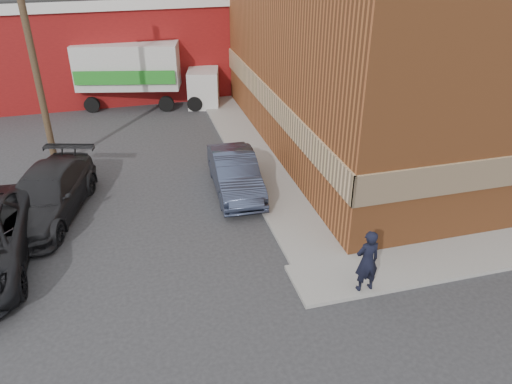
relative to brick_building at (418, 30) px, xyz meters
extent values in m
plane|color=#28282B|center=(-8.50, -9.00, -4.68)|extent=(90.00, 90.00, 0.00)
cube|color=brown|center=(0.00, 0.00, -0.18)|extent=(14.00, 18.00, 9.00)
cube|color=tan|center=(-7.04, 0.00, -2.38)|extent=(0.08, 18.16, 1.00)
cube|color=gray|center=(-7.90, 0.00, -4.62)|extent=(1.80, 18.00, 0.12)
cube|color=maroon|center=(-14.50, 11.00, -2.18)|extent=(16.00, 8.00, 5.00)
cylinder|color=#4C3B26|center=(-16.00, 0.00, -0.18)|extent=(0.26, 0.26, 9.00)
imported|color=black|center=(-7.23, -10.55, -3.63)|extent=(0.70, 0.47, 1.86)
imported|color=#313952|center=(-9.30, -3.95, -3.95)|extent=(1.75, 4.51, 1.46)
imported|color=black|center=(-15.89, -3.99, -3.89)|extent=(3.65, 5.86, 1.58)
cube|color=silver|center=(-12.52, 7.00, -2.42)|extent=(5.68, 3.28, 2.31)
cube|color=#228323|center=(-12.77, 5.96, -2.77)|extent=(5.02, 1.18, 0.71)
cube|color=silver|center=(-9.15, 6.22, -3.71)|extent=(2.00, 2.27, 1.96)
cylinder|color=black|center=(-14.63, 6.58, -4.28)|extent=(0.84, 0.44, 0.80)
cylinder|color=black|center=(-14.23, 8.31, -4.28)|extent=(0.84, 0.44, 0.80)
cylinder|color=black|center=(-10.82, 5.70, -4.28)|extent=(0.84, 0.44, 0.80)
cylinder|color=black|center=(-10.42, 7.43, -4.28)|extent=(0.84, 0.44, 0.80)
cylinder|color=black|center=(-9.35, 5.35, -4.28)|extent=(0.84, 0.44, 0.80)
cylinder|color=black|center=(-8.95, 7.09, -4.28)|extent=(0.84, 0.44, 0.80)
camera|label=1|loc=(-12.87, -20.10, 4.31)|focal=35.00mm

